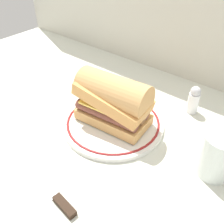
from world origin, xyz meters
name	(u,v)px	position (x,y,z in m)	size (l,w,h in m)	color
ground_plane	(116,127)	(0.00, 0.00, 0.00)	(1.50, 1.50, 0.00)	beige
plate	(112,124)	(-0.01, 0.00, 0.01)	(0.25, 0.25, 0.01)	white
sausage_sandwich	(112,101)	(-0.01, 0.00, 0.08)	(0.19, 0.11, 0.13)	tan
drinking_glass	(217,158)	(0.24, 0.01, 0.04)	(0.07, 0.07, 0.10)	silver
salt_shaker	(194,100)	(0.12, 0.18, 0.04)	(0.03, 0.03, 0.08)	white
butter_knife	(53,194)	(0.03, -0.23, 0.00)	(0.16, 0.03, 0.01)	silver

